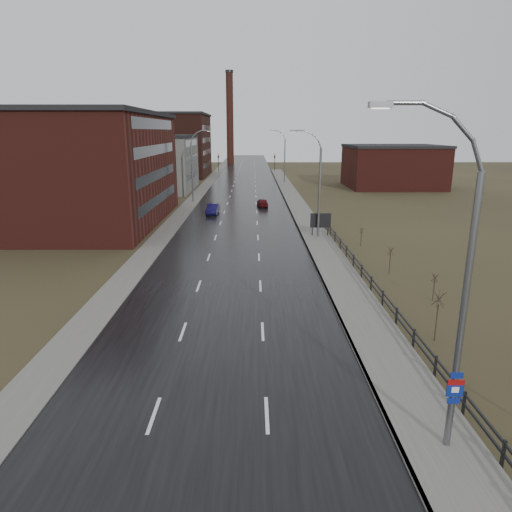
{
  "coord_description": "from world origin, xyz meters",
  "views": [
    {
      "loc": [
        1.74,
        -12.17,
        11.21
      ],
      "look_at": [
        1.96,
        17.7,
        3.0
      ],
      "focal_mm": 32.0,
      "sensor_mm": 36.0,
      "label": 1
    }
  ],
  "objects_px": {
    "car_near": "(213,210)",
    "car_far": "(262,203)",
    "streetlight_main": "(456,292)",
    "billboard": "(321,221)"
  },
  "relations": [
    {
      "from": "streetlight_main",
      "to": "billboard",
      "type": "relative_size",
      "value": 4.61
    },
    {
      "from": "car_near",
      "to": "car_far",
      "type": "bearing_deg",
      "value": 45.55
    },
    {
      "from": "streetlight_main",
      "to": "car_far",
      "type": "bearing_deg",
      "value": 95.46
    },
    {
      "from": "car_far",
      "to": "streetlight_main",
      "type": "bearing_deg",
      "value": 90.73
    },
    {
      "from": "streetlight_main",
      "to": "car_near",
      "type": "height_order",
      "value": "streetlight_main"
    },
    {
      "from": "car_near",
      "to": "car_far",
      "type": "height_order",
      "value": "car_near"
    },
    {
      "from": "car_near",
      "to": "car_far",
      "type": "distance_m",
      "value": 9.56
    },
    {
      "from": "billboard",
      "to": "car_far",
      "type": "height_order",
      "value": "billboard"
    },
    {
      "from": "streetlight_main",
      "to": "billboard",
      "type": "bearing_deg",
      "value": 88.96
    },
    {
      "from": "car_near",
      "to": "billboard",
      "type": "bearing_deg",
      "value": -44.29
    }
  ]
}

